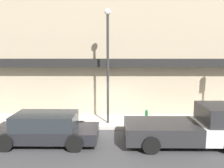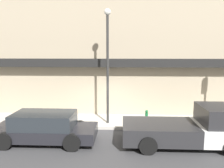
{
  "view_description": "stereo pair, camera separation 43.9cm",
  "coord_description": "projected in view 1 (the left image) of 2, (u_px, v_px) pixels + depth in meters",
  "views": [
    {
      "loc": [
        0.67,
        -11.35,
        4.2
      ],
      "look_at": [
        0.53,
        0.96,
        2.38
      ],
      "focal_mm": 35.0,
      "sensor_mm": 36.0,
      "label": 1
    },
    {
      "loc": [
        1.11,
        -11.34,
        4.2
      ],
      "look_at": [
        0.53,
        0.96,
        2.38
      ],
      "focal_mm": 35.0,
      "sensor_mm": 36.0,
      "label": 2
    }
  ],
  "objects": [
    {
      "name": "parked_car",
      "position": [
        46.0,
        128.0,
        10.06
      ],
      "size": [
        4.81,
        2.02,
        1.41
      ],
      "rotation": [
        0.0,
        0.0,
        -0.02
      ],
      "color": "black",
      "rests_on": "ground"
    },
    {
      "name": "fire_hydrant",
      "position": [
        146.0,
        116.0,
        12.55
      ],
      "size": [
        0.17,
        0.17,
        0.74
      ],
      "color": "#196633",
      "rests_on": "sidewalk"
    },
    {
      "name": "ground_plane",
      "position": [
        102.0,
        130.0,
        11.85
      ],
      "size": [
        80.0,
        80.0,
        0.0
      ],
      "primitive_type": "plane",
      "color": "#38383A"
    },
    {
      "name": "sidewalk",
      "position": [
        103.0,
        121.0,
        13.03
      ],
      "size": [
        36.0,
        2.41,
        0.18
      ],
      "color": "#B7B2A8",
      "rests_on": "ground"
    },
    {
      "name": "pickup_truck",
      "position": [
        194.0,
        127.0,
        9.96
      ],
      "size": [
        5.49,
        2.32,
        1.82
      ],
      "rotation": [
        0.0,
        0.0,
        0.04
      ],
      "color": "silver",
      "rests_on": "ground"
    },
    {
      "name": "building",
      "position": [
        104.0,
        30.0,
        14.87
      ],
      "size": [
        19.8,
        3.8,
        11.4
      ],
      "color": "tan",
      "rests_on": "ground"
    },
    {
      "name": "street_lamp",
      "position": [
        108.0,
        55.0,
        11.88
      ],
      "size": [
        0.36,
        0.36,
        6.3
      ],
      "color": "#2D2D2D",
      "rests_on": "sidewalk"
    }
  ]
}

